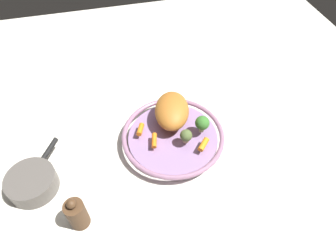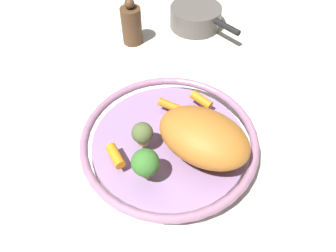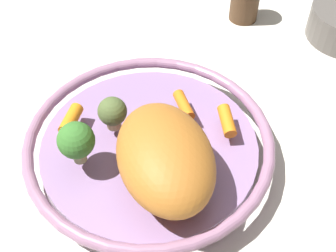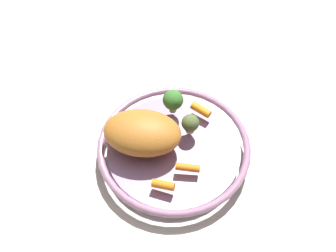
{
  "view_description": "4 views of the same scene",
  "coord_description": "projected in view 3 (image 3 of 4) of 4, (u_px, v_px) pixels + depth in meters",
  "views": [
    {
      "loc": [
        0.59,
        -0.16,
        0.8
      ],
      "look_at": [
        -0.0,
        -0.02,
        0.09
      ],
      "focal_mm": 31.74,
      "sensor_mm": 36.0,
      "label": 1
    },
    {
      "loc": [
        -0.11,
        0.35,
        0.51
      ],
      "look_at": [
        0.0,
        0.0,
        0.08
      ],
      "focal_mm": 33.31,
      "sensor_mm": 36.0,
      "label": 2
    },
    {
      "loc": [
        -0.35,
        0.18,
        0.5
      ],
      "look_at": [
        -0.01,
        -0.02,
        0.07
      ],
      "focal_mm": 47.96,
      "sensor_mm": 36.0,
      "label": 3
    },
    {
      "loc": [
        -0.08,
        -0.52,
        0.85
      ],
      "look_at": [
        -0.01,
        0.03,
        0.08
      ],
      "focal_mm": 46.77,
      "sensor_mm": 36.0,
      "label": 4
    }
  ],
  "objects": [
    {
      "name": "serving_bowl",
      "position": [
        149.0,
        147.0,
        0.62
      ],
      "size": [
        0.34,
        0.34,
        0.05
      ],
      "color": "#8E709E",
      "rests_on": "ground_plane"
    },
    {
      "name": "ground_plane",
      "position": [
        150.0,
        158.0,
        0.64
      ],
      "size": [
        1.94,
        1.94,
        0.0
      ],
      "primitive_type": "plane",
      "color": "silver"
    },
    {
      "name": "baby_carrot_right",
      "position": [
        227.0,
        121.0,
        0.61
      ],
      "size": [
        0.05,
        0.03,
        0.02
      ],
      "primitive_type": "cylinder",
      "rotation": [
        1.48,
        0.0,
        1.17
      ],
      "color": "orange",
      "rests_on": "serving_bowl"
    },
    {
      "name": "baby_carrot_back",
      "position": [
        71.0,
        119.0,
        0.61
      ],
      "size": [
        0.05,
        0.05,
        0.02
      ],
      "primitive_type": "cylinder",
      "rotation": [
        1.62,
        0.0,
        0.81
      ],
      "color": "orange",
      "rests_on": "serving_bowl"
    },
    {
      "name": "broccoli_floret_small",
      "position": [
        112.0,
        112.0,
        0.59
      ],
      "size": [
        0.04,
        0.04,
        0.05
      ],
      "color": "tan",
      "rests_on": "serving_bowl"
    },
    {
      "name": "roast_chicken_piece",
      "position": [
        165.0,
        157.0,
        0.53
      ],
      "size": [
        0.19,
        0.15,
        0.07
      ],
      "primitive_type": "ellipsoid",
      "rotation": [
        0.0,
        0.0,
        6.02
      ],
      "color": "#B26927",
      "rests_on": "serving_bowl"
    },
    {
      "name": "baby_carrot_center",
      "position": [
        184.0,
        105.0,
        0.63
      ],
      "size": [
        0.05,
        0.03,
        0.02
      ],
      "primitive_type": "cylinder",
      "rotation": [
        1.51,
        0.0,
        4.47
      ],
      "color": "orange",
      "rests_on": "serving_bowl"
    },
    {
      "name": "broccoli_floret_mid",
      "position": [
        76.0,
        141.0,
        0.55
      ],
      "size": [
        0.05,
        0.05,
        0.06
      ],
      "color": "#9AA666",
      "rests_on": "serving_bowl"
    }
  ]
}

